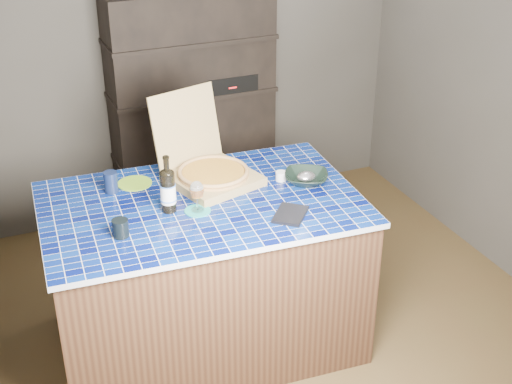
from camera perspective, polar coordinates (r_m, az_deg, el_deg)
name	(u,v)px	position (r m, az deg, el deg)	size (l,w,h in m)	color
room	(276,143)	(3.97, 1.64, 3.92)	(3.50, 3.50, 3.50)	#4E3D21
shelving_unit	(193,109)	(5.43, -5.07, 6.60)	(1.20, 0.41, 1.80)	black
kitchen_island	(204,274)	(4.22, -4.17, -6.53)	(1.82, 1.22, 0.96)	#492E1C
pizza_box	(210,170)	(4.16, -3.67, 1.74)	(0.58, 0.65, 0.49)	#A08852
mead_bottle	(168,190)	(3.84, -7.06, 0.18)	(0.09, 0.09, 0.33)	black
teal_trivet	(198,211)	(3.87, -4.69, -1.51)	(0.14, 0.14, 0.01)	teal
wine_glass	(197,191)	(3.82, -4.76, 0.09)	(0.08, 0.08, 0.18)	white
tumbler	(120,228)	(3.68, -10.80, -2.85)	(0.08, 0.08, 0.09)	black
dvd_case	(290,214)	(3.82, 2.77, -1.80)	(0.15, 0.22, 0.02)	black
bowl	(306,178)	(4.16, 4.04, 1.14)	(0.25, 0.25, 0.06)	black
foil_contents	(306,176)	(4.16, 4.04, 1.25)	(0.11, 0.10, 0.05)	silver
white_jar	(281,176)	(4.18, 2.01, 1.29)	(0.06, 0.06, 0.05)	silver
navy_cup	(111,182)	(4.12, -11.54, 0.78)	(0.08, 0.08, 0.12)	#0E1834
green_trivet	(135,183)	(4.21, -9.67, 0.70)	(0.20, 0.20, 0.01)	#7DB526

